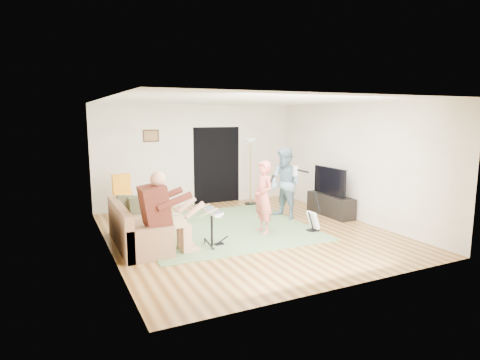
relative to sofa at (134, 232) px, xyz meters
name	(u,v)px	position (x,y,z in m)	size (l,w,h in m)	color
floor	(248,233)	(2.29, -0.14, -0.27)	(6.00, 6.00, 0.00)	brown
walls	(248,168)	(2.29, -0.14, 1.08)	(5.50, 6.00, 2.70)	white
ceiling	(248,101)	(2.29, -0.14, 2.43)	(6.00, 6.00, 0.00)	white
window_blinds	(105,165)	(-0.46, 0.06, 1.28)	(2.05, 2.05, 0.00)	brown
doorway	(217,165)	(2.84, 2.85, 0.78)	(2.10, 2.10, 0.00)	black
picture_frame	(151,136)	(1.04, 2.85, 1.63)	(0.42, 0.03, 0.32)	#3F2314
area_rug	(224,228)	(1.98, 0.39, -0.26)	(3.52, 3.48, 0.02)	#587A4A
sofa	(134,232)	(0.00, 0.00, 0.00)	(0.82, 1.99, 0.80)	#8F6747
drummer	(166,222)	(0.43, -0.65, 0.31)	(0.96, 0.54, 1.47)	#582318
drum_kit	(212,230)	(1.29, -0.65, 0.04)	(0.39, 0.69, 0.71)	black
singer	(263,197)	(2.57, -0.30, 0.48)	(0.55, 0.36, 1.50)	#E26962
microphone	(272,179)	(2.77, -0.30, 0.86)	(0.06, 0.06, 0.24)	black
guitarist	(285,184)	(3.62, 0.53, 0.56)	(0.81, 0.63, 1.66)	#7191A5
guitar_held	(293,170)	(3.82, 0.53, 0.86)	(0.12, 0.60, 0.26)	white
guitar_spare	(313,220)	(3.57, -0.66, -0.02)	(0.31, 0.28, 0.85)	black
torchiere_lamp	(251,160)	(3.59, 2.26, 0.96)	(0.32, 0.32, 1.79)	black
dining_chair	(126,204)	(0.20, 1.99, 0.11)	(0.56, 0.59, 1.07)	#D6B48B
tv_cabinet	(330,205)	(4.79, 0.32, -0.02)	(0.40, 1.40, 0.50)	black
television	(330,181)	(4.74, 0.32, 0.58)	(0.06, 1.13, 0.66)	black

